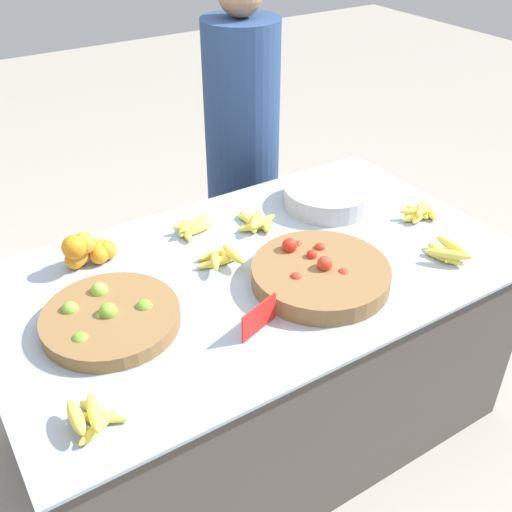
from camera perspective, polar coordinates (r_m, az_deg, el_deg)
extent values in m
plane|color=#ADA599|center=(2.60, 0.00, -15.21)|extent=(12.00, 12.00, 0.00)
cube|color=#4C4742|center=(2.33, 0.00, -9.07)|extent=(1.74, 1.02, 0.76)
cube|color=#99A8BC|center=(2.08, 0.00, -1.28)|extent=(1.81, 1.06, 0.01)
cylinder|color=olive|center=(1.88, -13.65, -5.83)|extent=(0.42, 0.42, 0.05)
sphere|color=#6BA333|center=(1.80, -16.35, -7.82)|extent=(0.06, 0.06, 0.06)
sphere|color=#7AB238|center=(1.87, -14.56, -5.92)|extent=(0.05, 0.05, 0.05)
sphere|color=#89BC42|center=(1.95, -14.68, -3.20)|extent=(0.05, 0.05, 0.05)
sphere|color=#89BC42|center=(1.88, -13.69, -5.77)|extent=(0.04, 0.04, 0.04)
sphere|color=#7AB238|center=(1.85, -13.89, -5.17)|extent=(0.06, 0.06, 0.06)
sphere|color=#6BA333|center=(1.87, -13.91, -5.33)|extent=(0.05, 0.05, 0.05)
sphere|color=#7AB238|center=(1.91, -17.29, -4.91)|extent=(0.05, 0.05, 0.05)
sphere|color=#6BA333|center=(1.87, -10.59, -4.88)|extent=(0.05, 0.05, 0.05)
cylinder|color=olive|center=(2.00, 6.16, -1.78)|extent=(0.46, 0.46, 0.07)
sphere|color=red|center=(2.10, 3.95, 0.91)|extent=(0.04, 0.04, 0.04)
sphere|color=red|center=(1.97, 6.56, -0.72)|extent=(0.05, 0.05, 0.05)
sphere|color=red|center=(2.02, 5.32, 0.10)|extent=(0.04, 0.04, 0.04)
sphere|color=red|center=(2.07, 6.08, 0.77)|extent=(0.04, 0.04, 0.04)
sphere|color=red|center=(1.94, 6.93, -2.72)|extent=(0.04, 0.04, 0.04)
sphere|color=red|center=(2.11, 7.35, 0.36)|extent=(0.04, 0.04, 0.04)
sphere|color=red|center=(1.93, 3.82, -2.15)|extent=(0.04, 0.04, 0.04)
sphere|color=red|center=(2.05, 3.21, 1.00)|extent=(0.05, 0.05, 0.05)
sphere|color=red|center=(1.98, 8.30, -1.75)|extent=(0.04, 0.04, 0.04)
sphere|color=red|center=(2.03, 7.17, -1.06)|extent=(0.05, 0.05, 0.05)
sphere|color=orange|center=(2.16, -14.73, 0.12)|extent=(0.07, 0.07, 0.07)
sphere|color=orange|center=(2.18, -14.63, 0.69)|extent=(0.07, 0.07, 0.07)
sphere|color=orange|center=(2.16, -16.60, 0.04)|extent=(0.08, 0.08, 0.08)
sphere|color=orange|center=(2.17, -14.03, 0.56)|extent=(0.07, 0.07, 0.07)
sphere|color=orange|center=(2.15, -16.88, -0.32)|extent=(0.07, 0.07, 0.07)
sphere|color=orange|center=(2.12, -16.05, 1.19)|extent=(0.08, 0.08, 0.08)
sphere|color=orange|center=(2.10, -16.95, 0.79)|extent=(0.08, 0.08, 0.08)
cylinder|color=#B7B7BF|center=(2.46, 6.86, 5.70)|extent=(0.36, 0.36, 0.08)
cube|color=red|center=(1.79, 0.30, -5.88)|extent=(0.15, 0.05, 0.10)
ellipsoid|color=#EFDB4C|center=(2.32, -0.73, 3.43)|extent=(0.04, 0.14, 0.03)
ellipsoid|color=#EFDB4C|center=(2.28, -0.07, 2.86)|extent=(0.14, 0.06, 0.03)
ellipsoid|color=#EFDB4C|center=(2.30, 0.67, 3.13)|extent=(0.07, 0.14, 0.03)
ellipsoid|color=#EFDB4C|center=(2.30, -0.21, 3.12)|extent=(0.10, 0.13, 0.03)
ellipsoid|color=#EFDB4C|center=(2.32, -0.15, 3.34)|extent=(0.09, 0.16, 0.03)
ellipsoid|color=#EFDB4C|center=(2.27, 0.01, 3.51)|extent=(0.12, 0.11, 0.03)
ellipsoid|color=#EFDB4C|center=(2.27, 0.59, 3.25)|extent=(0.14, 0.06, 0.03)
ellipsoid|color=#EFDB4C|center=(2.13, -3.81, 0.14)|extent=(0.15, 0.04, 0.03)
ellipsoid|color=#EFDB4C|center=(2.10, -3.08, -0.34)|extent=(0.13, 0.04, 0.03)
ellipsoid|color=#EFDB4C|center=(2.08, -3.95, -0.68)|extent=(0.14, 0.05, 0.03)
ellipsoid|color=#EFDB4C|center=(2.07, -2.19, 0.17)|extent=(0.04, 0.13, 0.03)
ellipsoid|color=#EFDB4C|center=(2.06, -3.93, -0.37)|extent=(0.08, 0.13, 0.03)
ellipsoid|color=#EFDB4C|center=(2.44, 15.35, 3.75)|extent=(0.14, 0.08, 0.03)
ellipsoid|color=#EFDB4C|center=(2.46, 15.10, 4.07)|extent=(0.03, 0.12, 0.03)
ellipsoid|color=#EFDB4C|center=(2.43, 15.00, 3.63)|extent=(0.13, 0.05, 0.03)
ellipsoid|color=#EFDB4C|center=(2.47, 16.20, 4.03)|extent=(0.07, 0.12, 0.03)
ellipsoid|color=#EFDB4C|center=(2.42, 14.94, 4.11)|extent=(0.12, 0.09, 0.03)
ellipsoid|color=#EFDB4C|center=(2.43, 15.42, 4.35)|extent=(0.12, 0.10, 0.03)
ellipsoid|color=#EFDB4C|center=(2.27, -5.71, 2.58)|extent=(0.14, 0.04, 0.04)
ellipsoid|color=#EFDB4C|center=(2.27, -6.68, 2.44)|extent=(0.07, 0.15, 0.03)
ellipsoid|color=#EFDB4C|center=(2.28, -6.76, 2.63)|extent=(0.11, 0.11, 0.04)
ellipsoid|color=#EFDB4C|center=(2.27, -5.99, 3.13)|extent=(0.16, 0.08, 0.03)
ellipsoid|color=#EFDB4C|center=(2.27, -6.55, 2.94)|extent=(0.11, 0.05, 0.03)
ellipsoid|color=#EFDB4C|center=(2.23, 17.61, 0.28)|extent=(0.13, 0.12, 0.03)
ellipsoid|color=#EFDB4C|center=(2.23, 18.04, 0.20)|extent=(0.12, 0.09, 0.03)
ellipsoid|color=#EFDB4C|center=(2.21, 17.44, -0.14)|extent=(0.08, 0.15, 0.03)
ellipsoid|color=#EFDB4C|center=(2.23, 17.25, 0.31)|extent=(0.04, 0.14, 0.03)
ellipsoid|color=#EFDB4C|center=(2.18, 18.07, 0.14)|extent=(0.12, 0.13, 0.03)
ellipsoid|color=#EFDB4C|center=(2.23, 18.09, 1.00)|extent=(0.04, 0.13, 0.03)
ellipsoid|color=#EFDB4C|center=(1.59, -14.80, -15.44)|extent=(0.13, 0.09, 0.03)
ellipsoid|color=#EFDB4C|center=(1.61, -14.78, -14.66)|extent=(0.14, 0.11, 0.03)
ellipsoid|color=#EFDB4C|center=(1.63, -15.01, -14.01)|extent=(0.07, 0.11, 0.03)
ellipsoid|color=#EFDB4C|center=(1.59, -15.16, -14.20)|extent=(0.06, 0.14, 0.03)
ellipsoid|color=#EFDB4C|center=(1.59, -16.76, -14.47)|extent=(0.04, 0.13, 0.03)
cylinder|color=navy|center=(2.98, -1.29, 8.63)|extent=(0.35, 0.35, 1.38)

